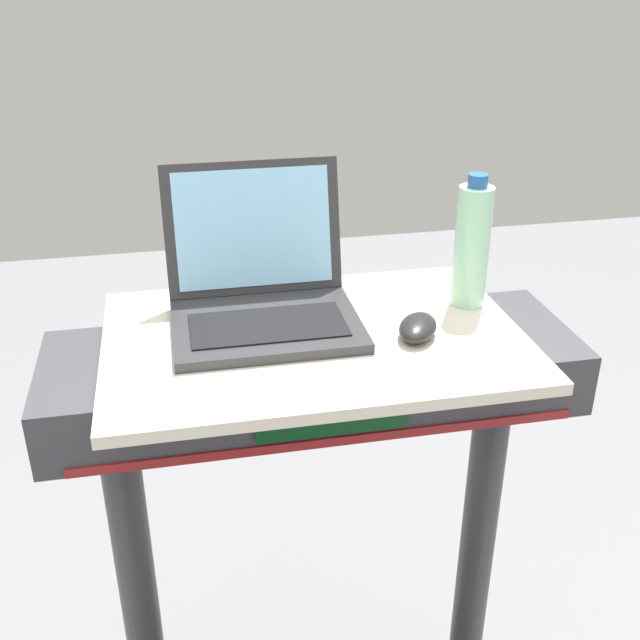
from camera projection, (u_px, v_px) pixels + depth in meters
name	position (u px, v px, depth m)	size (l,w,h in m)	color
desk_board	(314.00, 339.00, 1.27)	(0.69, 0.47, 0.02)	beige
laptop	(262.00, 292.00, 1.30)	(0.31, 0.29, 0.25)	#2D2D30
computer_mouse	(418.00, 327.00, 1.25)	(0.06, 0.10, 0.03)	black
water_bottle	(472.00, 245.00, 1.33)	(0.06, 0.06, 0.24)	#9EDBB2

